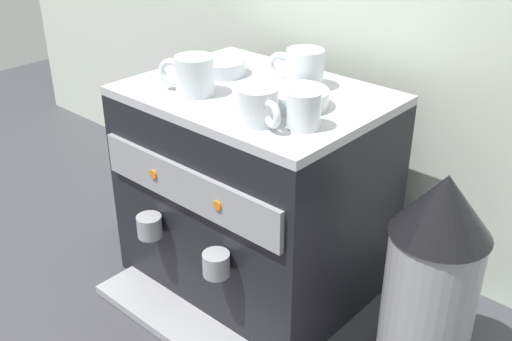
# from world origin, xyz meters

# --- Properties ---
(ground_plane) EXTENTS (4.00, 4.00, 0.00)m
(ground_plane) POSITION_xyz_m (0.00, 0.00, 0.00)
(ground_plane) COLOR #38383D
(tiled_backsplash_wall) EXTENTS (2.80, 0.03, 1.15)m
(tiled_backsplash_wall) POSITION_xyz_m (0.00, 0.32, 0.57)
(tiled_backsplash_wall) COLOR silver
(tiled_backsplash_wall) RESTS_ON ground_plane
(espresso_machine) EXTENTS (0.55, 0.52, 0.49)m
(espresso_machine) POSITION_xyz_m (0.00, -0.00, 0.24)
(espresso_machine) COLOR black
(espresso_machine) RESTS_ON ground_plane
(ceramic_cup_0) EXTENTS (0.08, 0.09, 0.07)m
(ceramic_cup_0) POSITION_xyz_m (0.19, -0.08, 0.52)
(ceramic_cup_0) COLOR silver
(ceramic_cup_0) RESTS_ON espresso_machine
(ceramic_cup_1) EXTENTS (0.11, 0.08, 0.07)m
(ceramic_cup_1) POSITION_xyz_m (0.12, -0.13, 0.52)
(ceramic_cup_1) COLOR silver
(ceramic_cup_1) RESTS_ON espresso_machine
(ceramic_cup_2) EXTENTS (0.12, 0.08, 0.08)m
(ceramic_cup_2) POSITION_xyz_m (0.06, 0.09, 0.53)
(ceramic_cup_2) COLOR silver
(ceramic_cup_2) RESTS_ON espresso_machine
(ceramic_cup_3) EXTENTS (0.12, 0.08, 0.08)m
(ceramic_cup_3) POSITION_xyz_m (-0.09, -0.10, 0.53)
(ceramic_cup_3) COLOR silver
(ceramic_cup_3) RESTS_ON espresso_machine
(ceramic_bowl_0) EXTENTS (0.13, 0.13, 0.04)m
(ceramic_bowl_0) POSITION_xyz_m (0.12, -0.01, 0.51)
(ceramic_bowl_0) COLOR silver
(ceramic_bowl_0) RESTS_ON espresso_machine
(ceramic_bowl_1) EXTENTS (0.12, 0.12, 0.03)m
(ceramic_bowl_1) POSITION_xyz_m (-0.14, 0.03, 0.50)
(ceramic_bowl_1) COLOR silver
(ceramic_bowl_1) RESTS_ON espresso_machine
(coffee_grinder) EXTENTS (0.19, 0.19, 0.44)m
(coffee_grinder) POSITION_xyz_m (0.45, 0.01, 0.22)
(coffee_grinder) COLOR #939399
(coffee_grinder) RESTS_ON ground_plane
(milk_pitcher) EXTENTS (0.09, 0.09, 0.15)m
(milk_pitcher) POSITION_xyz_m (-0.43, -0.04, 0.08)
(milk_pitcher) COLOR #B7B7BC
(milk_pitcher) RESTS_ON ground_plane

